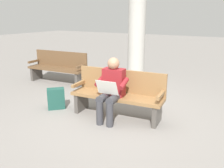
{
  "coord_description": "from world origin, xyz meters",
  "views": [
    {
      "loc": [
        -2.14,
        3.77,
        1.92
      ],
      "look_at": [
        0.02,
        0.15,
        0.7
      ],
      "focal_mm": 38.21,
      "sensor_mm": 36.0,
      "label": 1
    }
  ],
  "objects_px": {
    "support_pillar": "(137,21)",
    "backpack": "(56,99)",
    "person_seated": "(111,88)",
    "bench_near": "(118,93)",
    "bench_far": "(58,67)"
  },
  "relations": [
    {
      "from": "backpack",
      "to": "support_pillar",
      "type": "bearing_deg",
      "value": -95.75
    },
    {
      "from": "support_pillar",
      "to": "person_seated",
      "type": "bearing_deg",
      "value": 107.3
    },
    {
      "from": "support_pillar",
      "to": "bench_far",
      "type": "bearing_deg",
      "value": 43.29
    },
    {
      "from": "bench_near",
      "to": "support_pillar",
      "type": "distance_m",
      "value": 3.31
    },
    {
      "from": "person_seated",
      "to": "backpack",
      "type": "xyz_separation_m",
      "value": [
        1.3,
        0.12,
        -0.41
      ]
    },
    {
      "from": "bench_near",
      "to": "person_seated",
      "type": "bearing_deg",
      "value": 80.81
    },
    {
      "from": "support_pillar",
      "to": "backpack",
      "type": "bearing_deg",
      "value": 84.25
    },
    {
      "from": "backpack",
      "to": "support_pillar",
      "type": "xyz_separation_m",
      "value": [
        -0.33,
        -3.24,
        1.55
      ]
    },
    {
      "from": "person_seated",
      "to": "backpack",
      "type": "distance_m",
      "value": 1.37
    },
    {
      "from": "bench_far",
      "to": "support_pillar",
      "type": "height_order",
      "value": "support_pillar"
    },
    {
      "from": "bench_near",
      "to": "support_pillar",
      "type": "xyz_separation_m",
      "value": [
        0.98,
        -2.88,
        1.31
      ]
    },
    {
      "from": "person_seated",
      "to": "backpack",
      "type": "relative_size",
      "value": 2.67
    },
    {
      "from": "backpack",
      "to": "person_seated",
      "type": "bearing_deg",
      "value": -174.69
    },
    {
      "from": "bench_near",
      "to": "bench_far",
      "type": "relative_size",
      "value": 1.0
    },
    {
      "from": "person_seated",
      "to": "support_pillar",
      "type": "height_order",
      "value": "support_pillar"
    }
  ]
}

